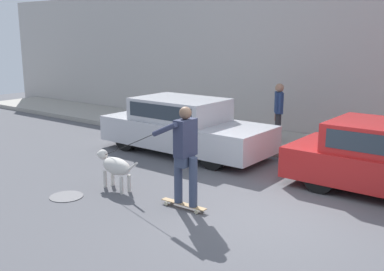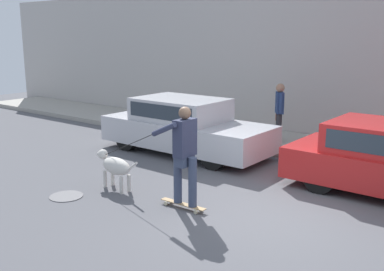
% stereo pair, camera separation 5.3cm
% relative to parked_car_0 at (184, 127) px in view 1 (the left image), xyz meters
% --- Properties ---
extents(ground_plane, '(36.00, 36.00, 0.00)m').
position_rel_parked_car_0_xyz_m(ground_plane, '(3.59, -2.38, -0.67)').
color(ground_plane, '#545459').
extents(back_wall, '(32.00, 0.30, 4.37)m').
position_rel_parked_car_0_xyz_m(back_wall, '(3.59, 3.55, 1.52)').
color(back_wall, '#B2ADA8').
rests_on(back_wall, ground_plane).
extents(sidewalk_curb, '(30.00, 2.35, 0.15)m').
position_rel_parked_car_0_xyz_m(sidewalk_curb, '(3.59, 2.20, -0.59)').
color(sidewalk_curb, '#A39E93').
rests_on(sidewalk_curb, ground_plane).
extents(parked_car_0, '(4.46, 1.77, 1.39)m').
position_rel_parked_car_0_xyz_m(parked_car_0, '(0.00, 0.00, 0.00)').
color(parked_car_0, black).
rests_on(parked_car_0, ground_plane).
extents(dog, '(1.25, 0.42, 0.72)m').
position_rel_parked_car_0_xyz_m(dog, '(0.67, -2.98, -0.20)').
color(dog, beige).
rests_on(dog, ground_plane).
extents(skateboarder, '(2.53, 0.60, 1.78)m').
position_rel_parked_car_0_xyz_m(skateboarder, '(2.37, -2.96, 0.35)').
color(skateboarder, beige).
rests_on(skateboarder, ground_plane).
extents(pedestrian_with_bag, '(0.42, 0.55, 1.55)m').
position_rel_parked_car_0_xyz_m(pedestrian_with_bag, '(1.57, 2.05, 0.35)').
color(pedestrian_with_bag, '#28282D').
rests_on(pedestrian_with_bag, sidewalk_curb).
extents(manhole_cover, '(0.62, 0.62, 0.01)m').
position_rel_parked_car_0_xyz_m(manhole_cover, '(0.26, -3.84, -0.66)').
color(manhole_cover, '#38383D').
rests_on(manhole_cover, ground_plane).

